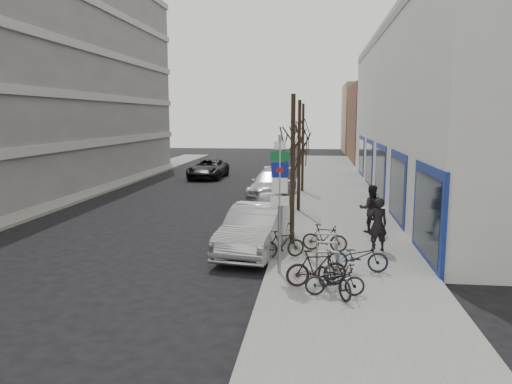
% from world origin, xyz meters
% --- Properties ---
extents(ground, '(120.00, 120.00, 0.00)m').
position_xyz_m(ground, '(0.00, 0.00, 0.00)').
color(ground, black).
rests_on(ground, ground).
extents(sidewalk_east, '(5.00, 70.00, 0.15)m').
position_xyz_m(sidewalk_east, '(4.50, 10.00, 0.07)').
color(sidewalk_east, slate).
rests_on(sidewalk_east, ground).
extents(sidewalk_west, '(3.00, 70.00, 0.15)m').
position_xyz_m(sidewalk_west, '(-11.00, 10.00, 0.07)').
color(sidewalk_west, slate).
rests_on(sidewalk_west, ground).
extents(brick_building_far, '(12.00, 14.00, 8.00)m').
position_xyz_m(brick_building_far, '(13.00, 40.00, 4.00)').
color(brick_building_far, brown).
rests_on(brick_building_far, ground).
extents(tan_building_far, '(13.00, 12.00, 9.00)m').
position_xyz_m(tan_building_far, '(13.50, 55.00, 4.50)').
color(tan_building_far, '#937A5B').
rests_on(tan_building_far, ground).
extents(highway_sign_pole, '(0.55, 0.10, 4.20)m').
position_xyz_m(highway_sign_pole, '(2.40, -0.01, 2.46)').
color(highway_sign_pole, gray).
rests_on(highway_sign_pole, ground).
extents(bike_rack, '(0.66, 2.26, 0.83)m').
position_xyz_m(bike_rack, '(3.80, 0.60, 0.66)').
color(bike_rack, gray).
rests_on(bike_rack, sidewalk_east).
extents(tree_near, '(1.80, 1.80, 5.50)m').
position_xyz_m(tree_near, '(2.60, 3.50, 4.10)').
color(tree_near, black).
rests_on(tree_near, ground).
extents(tree_mid, '(1.80, 1.80, 5.50)m').
position_xyz_m(tree_mid, '(2.60, 10.00, 4.10)').
color(tree_mid, black).
rests_on(tree_mid, ground).
extents(tree_far, '(1.80, 1.80, 5.50)m').
position_xyz_m(tree_far, '(2.60, 16.50, 4.10)').
color(tree_far, black).
rests_on(tree_far, ground).
extents(meter_front, '(0.10, 0.08, 1.27)m').
position_xyz_m(meter_front, '(2.15, 3.00, 0.92)').
color(meter_front, gray).
rests_on(meter_front, sidewalk_east).
extents(meter_mid, '(0.10, 0.08, 1.27)m').
position_xyz_m(meter_mid, '(2.15, 8.50, 0.92)').
color(meter_mid, gray).
rests_on(meter_mid, sidewalk_east).
extents(meter_back, '(0.10, 0.08, 1.27)m').
position_xyz_m(meter_back, '(2.15, 14.00, 0.92)').
color(meter_back, gray).
rests_on(meter_back, sidewalk_east).
extents(bike_near_left, '(1.26, 1.78, 1.06)m').
position_xyz_m(bike_near_left, '(3.95, -1.65, 0.68)').
color(bike_near_left, black).
rests_on(bike_near_left, sidewalk_east).
extents(bike_near_right, '(1.77, 0.90, 1.03)m').
position_xyz_m(bike_near_right, '(3.49, -1.07, 0.67)').
color(bike_near_right, black).
rests_on(bike_near_right, sidewalk_east).
extents(bike_mid_curb, '(1.79, 0.55, 1.09)m').
position_xyz_m(bike_mid_curb, '(4.70, 0.35, 0.69)').
color(bike_mid_curb, black).
rests_on(bike_mid_curb, sidewalk_east).
extents(bike_mid_inner, '(1.60, 1.10, 0.94)m').
position_xyz_m(bike_mid_inner, '(2.39, 1.52, 0.62)').
color(bike_mid_inner, black).
rests_on(bike_mid_inner, sidewalk_east).
extents(bike_far_curb, '(1.56, 0.58, 0.94)m').
position_xyz_m(bike_far_curb, '(3.96, -1.75, 0.62)').
color(bike_far_curb, black).
rests_on(bike_far_curb, sidewalk_east).
extents(bike_far_inner, '(1.62, 0.75, 0.95)m').
position_xyz_m(bike_far_inner, '(3.76, 2.54, 0.62)').
color(bike_far_inner, black).
rests_on(bike_far_inner, sidewalk_east).
extents(parked_car_front, '(2.41, 5.21, 1.65)m').
position_xyz_m(parked_car_front, '(1.37, 2.65, 0.83)').
color(parked_car_front, '#B4B5B9').
rests_on(parked_car_front, ground).
extents(parked_car_mid, '(2.03, 4.36, 1.44)m').
position_xyz_m(parked_car_mid, '(1.40, 8.40, 0.72)').
color(parked_car_mid, '#46464B').
rests_on(parked_car_mid, ground).
extents(parked_car_back, '(2.71, 5.83, 1.65)m').
position_xyz_m(parked_car_back, '(0.96, 14.25, 0.82)').
color(parked_car_back, '#B4B4B9').
rests_on(parked_car_back, ground).
extents(lane_car, '(2.55, 5.35, 1.47)m').
position_xyz_m(lane_car, '(-4.84, 23.38, 0.74)').
color(lane_car, black).
rests_on(lane_car, ground).
extents(pedestrian_near, '(0.76, 0.59, 1.85)m').
position_xyz_m(pedestrian_near, '(5.55, 2.79, 1.08)').
color(pedestrian_near, black).
rests_on(pedestrian_near, sidewalk_east).
extents(pedestrian_far, '(0.71, 0.49, 1.92)m').
position_xyz_m(pedestrian_far, '(5.61, 5.62, 1.11)').
color(pedestrian_far, black).
rests_on(pedestrian_far, sidewalk_east).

